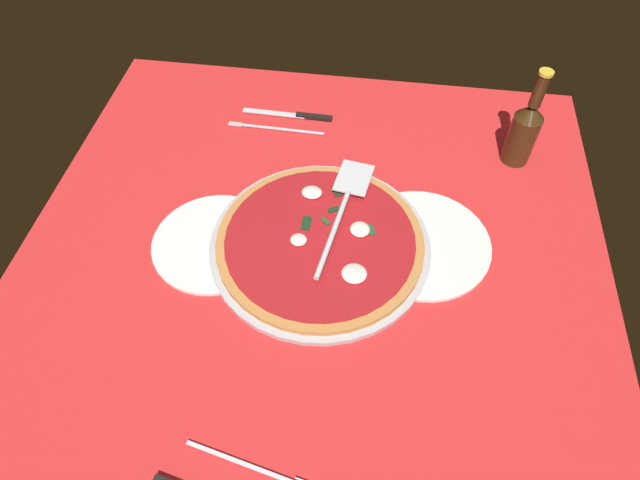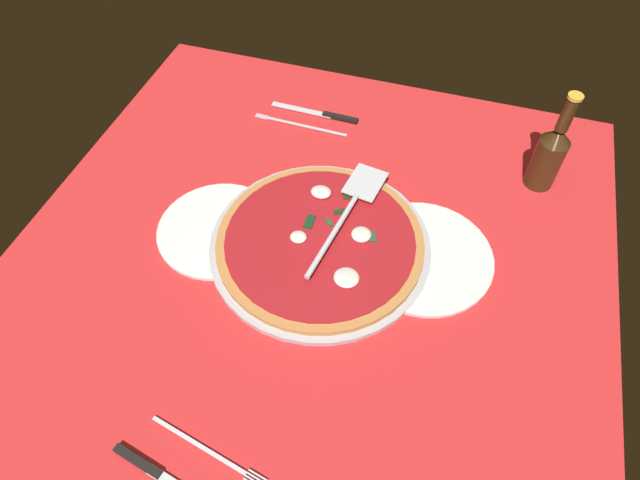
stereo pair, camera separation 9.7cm
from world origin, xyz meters
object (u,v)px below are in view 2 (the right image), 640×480
object	(u,v)px
pizza	(321,241)
beer_bottle	(550,154)
pizza_server	(348,210)
place_setting_near	(312,121)
dinner_plate_right	(219,230)
place_setting_far	(184,465)
dinner_plate_left	(423,257)

from	to	relation	value
pizza	beer_bottle	bearing A→B (deg)	-142.10
pizza_server	place_setting_near	bearing A→B (deg)	39.22
dinner_plate_right	pizza_server	bearing A→B (deg)	-159.34
place_setting_far	beer_bottle	xyz separation A→B (cm)	(-43.42, -70.79, 7.56)
pizza	beer_bottle	xyz separation A→B (cm)	(-36.74, -28.61, 5.88)
pizza	place_setting_near	size ratio (longest dim) A/B	1.67
beer_bottle	dinner_plate_left	bearing A→B (deg)	53.87
dinner_plate_left	dinner_plate_right	distance (cm)	37.85
place_setting_near	pizza_server	bearing A→B (deg)	121.68
place_setting_near	beer_bottle	xyz separation A→B (cm)	(-49.11, 4.54, 7.55)
dinner_plate_left	place_setting_far	xyz separation A→B (cm)	(24.89, 45.41, -0.14)
pizza_server	dinner_plate_left	bearing A→B (deg)	-93.48
dinner_plate_right	place_setting_near	xyz separation A→B (cm)	(-6.90, -35.12, -0.13)
pizza_server	beer_bottle	bearing A→B (deg)	-47.73
pizza_server	place_setting_near	world-z (taller)	pizza_server
dinner_plate_left	pizza	bearing A→B (deg)	10.04
dinner_plate_right	pizza	size ratio (longest dim) A/B	0.61
dinner_plate_left	beer_bottle	size ratio (longest dim) A/B	1.17
dinner_plate_left	dinner_plate_right	xyz separation A→B (cm)	(37.49, 5.20, 0.00)
pizza_server	pizza	bearing A→B (deg)	162.55
dinner_plate_left	pizza_server	distance (cm)	15.84
pizza	place_setting_far	bearing A→B (deg)	81.00
pizza_server	beer_bottle	size ratio (longest dim) A/B	1.35
pizza_server	place_setting_far	size ratio (longest dim) A/B	1.32
dinner_plate_right	pizza	world-z (taller)	pizza
pizza	beer_bottle	world-z (taller)	beer_bottle
dinner_plate_right	place_setting_near	bearing A→B (deg)	-101.12
dinner_plate_right	place_setting_far	distance (cm)	42.14
pizza	pizza_server	xyz separation A→B (cm)	(-3.22, -6.51, 2.38)
place_setting_far	pizza_server	bearing A→B (deg)	89.94
dinner_plate_left	dinner_plate_right	world-z (taller)	same
pizza	dinner_plate_right	bearing A→B (deg)	5.85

